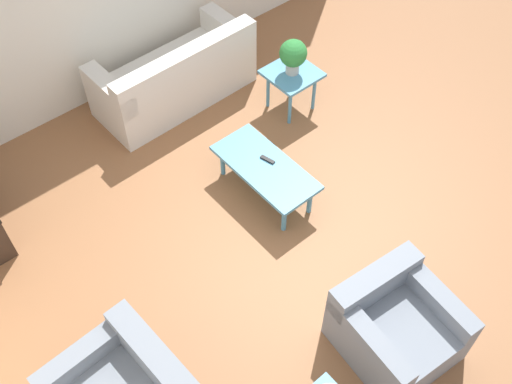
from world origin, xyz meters
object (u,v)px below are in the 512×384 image
side_table_plant (292,77)px  potted_plant (293,55)px  coffee_table (265,169)px  sofa (176,78)px  armchair (395,325)px

side_table_plant → potted_plant: (-0.00, 0.00, 0.32)m
coffee_table → potted_plant: bearing=-53.8°
side_table_plant → sofa: bearing=43.6°
side_table_plant → potted_plant: size_ratio=1.33×
sofa → side_table_plant: (-0.97, -0.93, 0.12)m
armchair → potted_plant: bearing=70.0°
potted_plant → armchair: bearing=153.8°
coffee_table → side_table_plant: 1.34m
coffee_table → side_table_plant: side_table_plant is taller
coffee_table → armchair: bearing=172.0°
coffee_table → potted_plant: size_ratio=2.76×
sofa → side_table_plant: 1.35m
armchair → side_table_plant: armchair is taller
sofa → coffee_table: size_ratio=1.64×
sofa → potted_plant: size_ratio=4.52×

